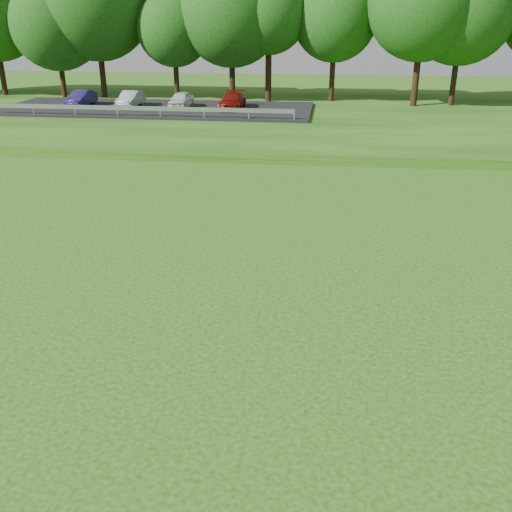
# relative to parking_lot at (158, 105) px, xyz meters

# --- Properties ---
(berm) EXTENTS (130.00, 30.00, 0.60)m
(berm) POSITION_rel_parking_lot_xyz_m (23.74, 1.22, -0.68)
(berm) COLOR #19410C
(berm) RESTS_ON ground
(treeline) EXTENTS (104.00, 7.00, 15.00)m
(treeline) POSITION_rel_parking_lot_xyz_m (23.74, 5.22, 7.12)
(treeline) COLOR #1A3C0E
(treeline) RESTS_ON berm
(parking_lot) EXTENTS (24.00, 9.00, 1.38)m
(parking_lot) POSITION_rel_parking_lot_xyz_m (0.00, 0.00, 0.00)
(parking_lot) COLOR black
(parking_lot) RESTS_ON berm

